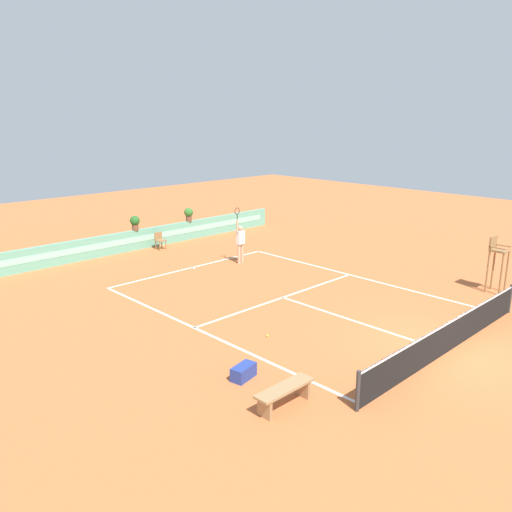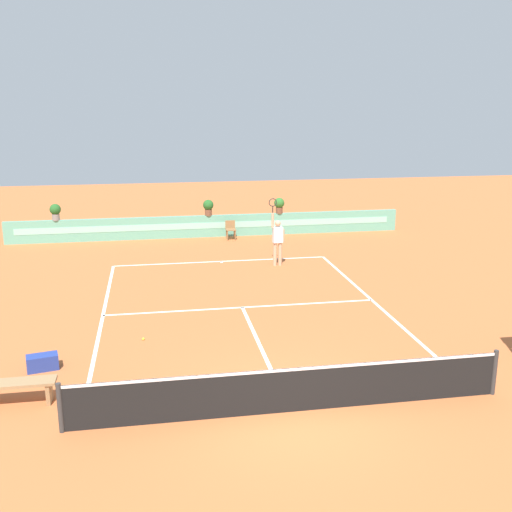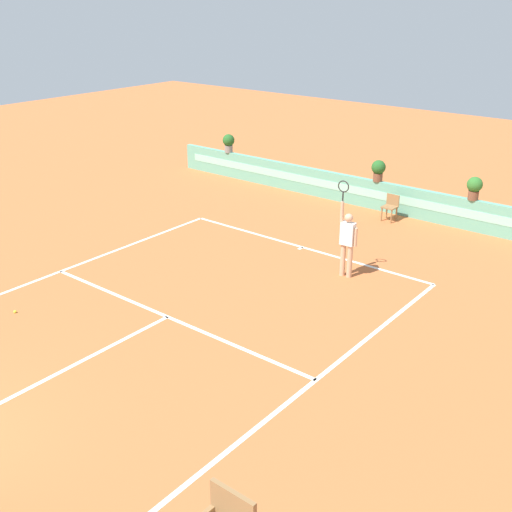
# 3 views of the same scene
# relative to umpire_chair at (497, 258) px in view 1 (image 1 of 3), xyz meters

# --- Properties ---
(ground_plane) EXTENTS (60.00, 60.00, 0.00)m
(ground_plane) POSITION_rel_umpire_chair_xyz_m (-6.24, 4.74, -1.34)
(ground_plane) COLOR #BC6033
(court_lines) EXTENTS (8.32, 11.94, 0.01)m
(court_lines) POSITION_rel_umpire_chair_xyz_m (-6.24, 5.45, -1.34)
(court_lines) COLOR white
(court_lines) RESTS_ON ground
(net) EXTENTS (8.92, 0.10, 1.00)m
(net) POSITION_rel_umpire_chair_xyz_m (-6.24, -1.26, -0.83)
(net) COLOR #333333
(net) RESTS_ON ground
(back_wall_barrier) EXTENTS (18.00, 0.21, 1.00)m
(back_wall_barrier) POSITION_rel_umpire_chair_xyz_m (-6.24, 15.12, -0.84)
(back_wall_barrier) COLOR #60A88E
(back_wall_barrier) RESTS_ON ground
(umpire_chair) EXTENTS (0.60, 0.60, 2.14)m
(umpire_chair) POSITION_rel_umpire_chair_xyz_m (0.00, 0.00, 0.00)
(umpire_chair) COLOR olive
(umpire_chair) RESTS_ON ground
(ball_kid_chair) EXTENTS (0.44, 0.44, 0.85)m
(ball_kid_chair) POSITION_rel_umpire_chair_xyz_m (-5.37, 14.39, -0.86)
(ball_kid_chair) COLOR olive
(ball_kid_chair) RESTS_ON ground
(bench_courtside) EXTENTS (1.60, 0.44, 0.51)m
(bench_courtside) POSITION_rel_umpire_chair_xyz_m (-11.70, 0.00, -0.97)
(bench_courtside) COLOR #99754C
(bench_courtside) RESTS_ON ground
(gear_bag) EXTENTS (0.76, 0.50, 0.36)m
(gear_bag) POSITION_rel_umpire_chair_xyz_m (-11.46, 1.64, -1.16)
(gear_bag) COLOR navy
(gear_bag) RESTS_ON ground
(tennis_player) EXTENTS (0.62, 0.25, 2.58)m
(tennis_player) POSITION_rel_umpire_chair_xyz_m (-4.21, 9.67, -0.29)
(tennis_player) COLOR tan
(tennis_player) RESTS_ON ground
(tennis_ball_near_baseline) EXTENTS (0.07, 0.07, 0.07)m
(tennis_ball_near_baseline) POSITION_rel_umpire_chair_xyz_m (-9.18, 3.04, -1.31)
(tennis_ball_near_baseline) COLOR #CCE033
(tennis_ball_near_baseline) RESTS_ON ground
(potted_plant_right) EXTENTS (0.48, 0.48, 0.72)m
(potted_plant_right) POSITION_rel_umpire_chair_xyz_m (-2.98, 15.13, 0.07)
(potted_plant_right) COLOR brown
(potted_plant_right) RESTS_ON back_wall_barrier
(potted_plant_centre) EXTENTS (0.48, 0.48, 0.72)m
(potted_plant_centre) POSITION_rel_umpire_chair_xyz_m (-6.29, 15.13, 0.07)
(potted_plant_centre) COLOR brown
(potted_plant_centre) RESTS_ON back_wall_barrier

